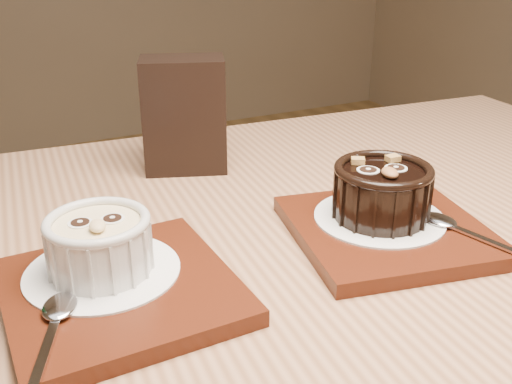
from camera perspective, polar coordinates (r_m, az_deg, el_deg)
table at (r=0.60m, az=0.93°, el=-14.15°), size 1.26×0.90×0.75m
tray_left at (r=0.51m, az=-12.79°, el=-9.23°), size 0.18×0.18×0.01m
doily_left at (r=0.52m, az=-14.40°, el=-7.30°), size 0.13×0.13×0.00m
ramekin_white at (r=0.51m, az=-14.72°, el=-4.63°), size 0.09×0.09×0.05m
spoon_left at (r=0.46m, az=-19.04°, el=-12.75°), size 0.07×0.13×0.01m
tray_right at (r=0.60m, az=12.39°, el=-3.60°), size 0.21×0.21×0.01m
doily_right at (r=0.61m, az=11.67°, el=-2.38°), size 0.13×0.13×0.00m
ramekin_dark at (r=0.60m, az=11.91°, el=0.26°), size 0.10×0.10×0.06m
spoon_right at (r=0.60m, az=19.80°, el=-3.65°), size 0.06×0.14×0.01m
condiment_stand at (r=0.74m, az=-6.85°, el=7.29°), size 0.11×0.09×0.14m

